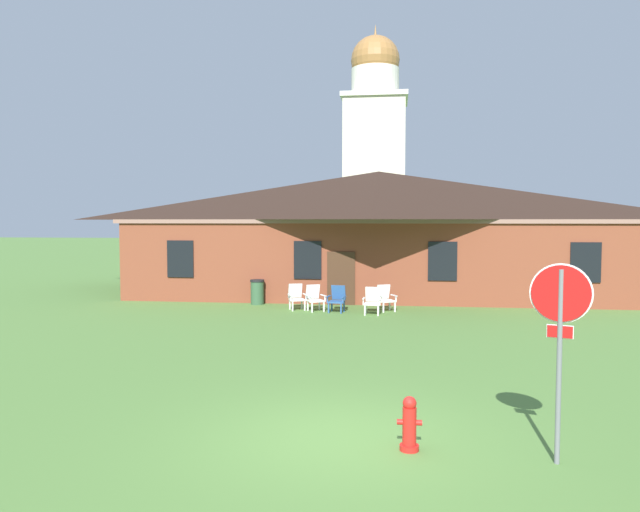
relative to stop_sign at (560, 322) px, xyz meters
The scene contains 11 objects.
ground_plane 3.66m from the stop_sign, behind, with size 200.00×200.00×0.00m, color #517A38.
brick_building 20.09m from the stop_sign, 98.78° to the left, with size 21.75×10.40×5.62m.
dome_tower 40.76m from the stop_sign, 95.73° to the left, with size 5.18×5.18×18.93m.
stop_sign is the anchor object (origin of this frame).
lawn_chair_by_porch 14.67m from the stop_sign, 113.77° to the left, with size 0.79×0.84×0.96m.
lawn_chair_near_door 14.20m from the stop_sign, 111.48° to the left, with size 0.82×0.86×0.96m.
lawn_chair_left_end 13.76m from the stop_sign, 108.39° to the left, with size 0.70×0.74×0.96m.
lawn_chair_middle 13.07m from the stop_sign, 103.51° to the left, with size 0.66×0.69×0.96m.
lawn_chair_right_end 13.78m from the stop_sign, 100.94° to the left, with size 0.81×0.85×0.96m.
fire_hydrant 2.54m from the stop_sign, behind, with size 0.36×0.28×0.79m.
trash_bin 16.49m from the stop_sign, 117.77° to the left, with size 0.56×0.56×0.98m.
Camera 1 is at (0.88, -8.74, 3.31)m, focal length 33.27 mm.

